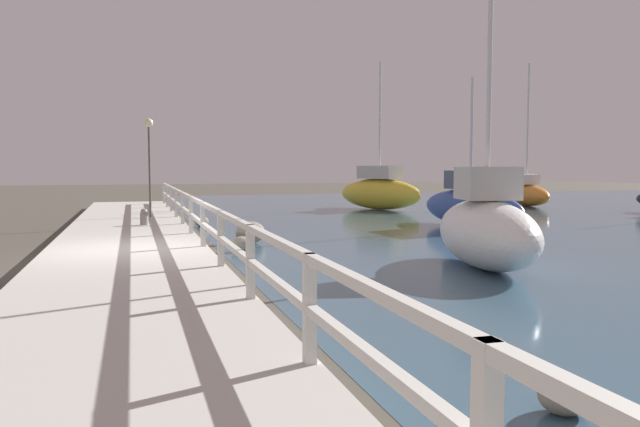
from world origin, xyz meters
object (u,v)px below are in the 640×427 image
object	(u,v)px
sailboat_blue	(470,205)
sailboat_orange	(526,193)
sailboat_yellow	(379,191)
mooring_bollard	(144,217)
dock_lamp	(149,141)
sailboat_white	(486,229)

from	to	relation	value
sailboat_blue	sailboat_orange	world-z (taller)	sailboat_orange
sailboat_blue	sailboat_orange	size ratio (longest dim) A/B	0.75
sailboat_blue	sailboat_yellow	world-z (taller)	sailboat_yellow
mooring_bollard	dock_lamp	world-z (taller)	dock_lamp
dock_lamp	sailboat_yellow	distance (m)	11.65
sailboat_yellow	sailboat_orange	xyz separation A→B (m)	(8.28, 0.67, -0.19)
mooring_bollard	sailboat_orange	bearing A→B (deg)	25.09
dock_lamp	sailboat_white	xyz separation A→B (m)	(5.86, -11.00, -2.03)
dock_lamp	mooring_bollard	bearing A→B (deg)	-94.87
dock_lamp	sailboat_blue	world-z (taller)	sailboat_blue
sailboat_blue	sailboat_white	distance (m)	8.14
sailboat_blue	sailboat_white	bearing A→B (deg)	-121.33
sailboat_white	sailboat_orange	xyz separation A→B (m)	(12.69, 16.80, -0.13)
sailboat_yellow	sailboat_white	bearing A→B (deg)	-130.11
sailboat_white	sailboat_orange	world-z (taller)	same
sailboat_yellow	sailboat_orange	world-z (taller)	sailboat_orange
sailboat_blue	sailboat_yellow	size ratio (longest dim) A/B	0.80
mooring_bollard	sailboat_blue	xyz separation A→B (m)	(9.97, -0.82, 0.21)
sailboat_blue	sailboat_yellow	bearing A→B (deg)	83.38
mooring_bollard	sailboat_yellow	xyz separation A→B (m)	(10.53, 8.14, 0.31)
sailboat_orange	sailboat_yellow	bearing A→B (deg)	-159.00
sailboat_yellow	dock_lamp	bearing A→B (deg)	-178.30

